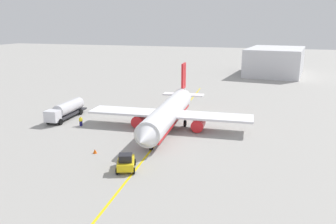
{
  "coord_description": "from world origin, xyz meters",
  "views": [
    {
      "loc": [
        53.32,
        16.42,
        17.71
      ],
      "look_at": [
        0.0,
        0.0,
        3.0
      ],
      "focal_mm": 36.34,
      "sensor_mm": 36.0,
      "label": 1
    }
  ],
  "objects": [
    {
      "name": "ground_plane",
      "position": [
        0.0,
        0.0,
        0.0
      ],
      "size": [
        400.0,
        400.0,
        0.0
      ],
      "primitive_type": "plane",
      "color": "#9E9B96"
    },
    {
      "name": "safety_cone_nose",
      "position": [
        13.81,
        -6.45,
        0.31
      ],
      "size": [
        0.56,
        0.56,
        0.62
      ],
      "primitive_type": "cone",
      "color": "#F2590F",
      "rests_on": "ground"
    },
    {
      "name": "pushback_tug",
      "position": [
        17.59,
        -0.04,
        1.01
      ],
      "size": [
        4.07,
        3.34,
        2.2
      ],
      "color": "yellow",
      "rests_on": "ground"
    },
    {
      "name": "refueling_worker",
      "position": [
        2.8,
        -15.28,
        0.82
      ],
      "size": [
        0.55,
        0.41,
        1.71
      ],
      "color": "navy",
      "rests_on": "ground"
    },
    {
      "name": "distant_hangar",
      "position": [
        -72.5,
        17.1,
        4.58
      ],
      "size": [
        29.33,
        20.91,
        9.18
      ],
      "color": "silver",
      "rests_on": "ground"
    },
    {
      "name": "fuel_tanker",
      "position": [
        -0.63,
        -20.45,
        1.73
      ],
      "size": [
        11.26,
        3.15,
        3.15
      ],
      "color": "#2D2D33",
      "rests_on": "ground"
    },
    {
      "name": "taxi_line_marking",
      "position": [
        0.0,
        0.0,
        0.01
      ],
      "size": [
        76.7,
        5.11,
        0.01
      ],
      "primitive_type": "cube",
      "rotation": [
        0.0,
        0.0,
        0.06
      ],
      "color": "yellow",
      "rests_on": "ground"
    },
    {
      "name": "airplane",
      "position": [
        -0.49,
        -0.03,
        2.69
      ],
      "size": [
        32.33,
        28.62,
        9.72
      ],
      "color": "white",
      "rests_on": "ground"
    }
  ]
}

